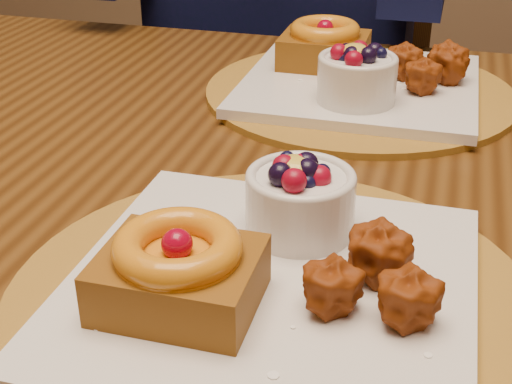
% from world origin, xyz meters
% --- Properties ---
extents(dining_table, '(1.60, 0.90, 0.76)m').
position_xyz_m(dining_table, '(0.11, 0.04, 0.68)').
color(dining_table, '#391F0A').
rests_on(dining_table, ground).
extents(place_setting_near, '(0.38, 0.38, 0.08)m').
position_xyz_m(place_setting_near, '(0.11, -0.17, 0.78)').
color(place_setting_near, brown).
rests_on(place_setting_near, dining_table).
extents(place_setting_far, '(0.38, 0.38, 0.09)m').
position_xyz_m(place_setting_far, '(0.11, 0.26, 0.78)').
color(place_setting_far, brown).
rests_on(place_setting_far, dining_table).
extents(chair_far, '(0.55, 0.55, 0.91)m').
position_xyz_m(chair_far, '(-0.01, 0.77, 0.51)').
color(chair_far, black).
rests_on(chair_far, ground).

